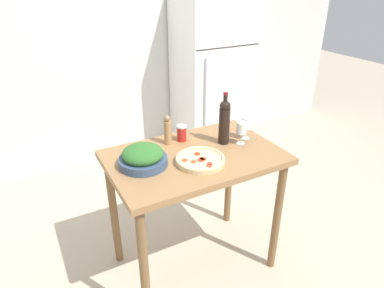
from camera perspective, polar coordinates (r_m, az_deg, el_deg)
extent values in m
plane|color=#BCAD93|center=(2.79, 0.37, -18.98)|extent=(14.00, 14.00, 0.00)
cube|color=silver|center=(3.85, -14.24, 15.60)|extent=(6.40, 0.06, 2.60)
cube|color=white|center=(4.03, 3.31, 11.03)|extent=(0.79, 0.64, 1.81)
cube|color=black|center=(3.67, 6.16, 15.77)|extent=(0.77, 0.01, 0.01)
cylinder|color=#B2B2B7|center=(3.64, 2.28, 7.84)|extent=(0.02, 0.02, 0.81)
cube|color=olive|center=(2.22, 0.44, -2.25)|extent=(1.11, 0.73, 0.04)
cylinder|color=brown|center=(2.13, -7.97, -20.08)|extent=(0.06, 0.06, 0.90)
cylinder|color=brown|center=(2.53, 13.97, -11.86)|extent=(0.06, 0.06, 0.90)
cylinder|color=brown|center=(2.57, -12.91, -11.03)|extent=(0.06, 0.06, 0.90)
cylinder|color=brown|center=(2.91, 6.19, -5.51)|extent=(0.06, 0.06, 0.90)
cylinder|color=black|center=(2.32, 5.38, 3.00)|extent=(0.08, 0.08, 0.25)
sphere|color=black|center=(2.27, 5.54, 6.31)|extent=(0.07, 0.07, 0.07)
cylinder|color=black|center=(2.25, 5.58, 7.23)|extent=(0.03, 0.03, 0.08)
cylinder|color=maroon|center=(2.24, 5.63, 8.37)|extent=(0.03, 0.03, 0.02)
cylinder|color=silver|center=(2.38, 8.09, 0.14)|extent=(0.06, 0.06, 0.00)
cylinder|color=silver|center=(2.36, 8.15, 0.99)|extent=(0.01, 0.01, 0.07)
cylinder|color=white|center=(2.33, 8.27, 2.69)|extent=(0.07, 0.07, 0.08)
cylinder|color=maroon|center=(2.34, 8.22, 2.05)|extent=(0.06, 0.06, 0.02)
cylinder|color=silver|center=(2.45, 8.90, 0.97)|extent=(0.06, 0.06, 0.00)
cylinder|color=silver|center=(2.44, 8.96, 1.80)|extent=(0.01, 0.01, 0.07)
cylinder|color=white|center=(2.41, 9.09, 3.46)|extent=(0.07, 0.07, 0.08)
cylinder|color=maroon|center=(2.42, 9.04, 2.76)|extent=(0.06, 0.06, 0.01)
cylinder|color=#AD7F51|center=(2.32, -4.07, 1.91)|extent=(0.05, 0.05, 0.17)
sphere|color=#936C45|center=(2.28, -4.15, 4.24)|extent=(0.04, 0.04, 0.04)
cylinder|color=#384C6B|center=(2.10, -8.13, -2.89)|extent=(0.30, 0.30, 0.05)
ellipsoid|color=#2D6628|center=(2.08, -8.22, -1.62)|extent=(0.25, 0.25, 0.10)
cylinder|color=#DBC189|center=(2.12, 1.38, -2.79)|extent=(0.31, 0.31, 0.03)
torus|color=#DBC189|center=(2.11, 1.38, -2.44)|extent=(0.31, 0.31, 0.02)
cylinder|color=#EA462B|center=(2.08, 0.28, -2.93)|extent=(0.03, 0.03, 0.01)
cylinder|color=red|center=(2.05, 2.92, -3.30)|extent=(0.03, 0.03, 0.01)
cylinder|color=#CE451F|center=(2.11, 1.83, -2.46)|extent=(0.04, 0.04, 0.01)
cylinder|color=red|center=(2.16, 0.89, -1.65)|extent=(0.04, 0.04, 0.01)
cylinder|color=#E64328|center=(2.03, 2.92, -3.64)|extent=(0.03, 0.03, 0.01)
cylinder|color=#E94220|center=(2.09, -1.23, -2.70)|extent=(0.04, 0.04, 0.01)
cylinder|color=red|center=(2.09, 1.55, -2.65)|extent=(0.05, 0.05, 0.01)
cylinder|color=#B2231E|center=(2.37, -1.72, 1.69)|extent=(0.06, 0.06, 0.10)
cylinder|color=white|center=(2.35, -1.74, 2.94)|extent=(0.07, 0.07, 0.01)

